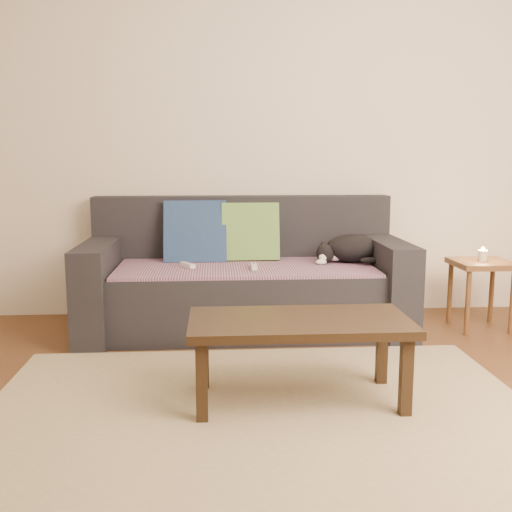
# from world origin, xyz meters

# --- Properties ---
(ground) EXTENTS (4.50, 4.50, 0.00)m
(ground) POSITION_xyz_m (0.00, 0.00, 0.00)
(ground) COLOR brown
(ground) RESTS_ON ground
(back_wall) EXTENTS (4.50, 0.04, 2.60)m
(back_wall) POSITION_xyz_m (0.00, 2.00, 1.30)
(back_wall) COLOR beige
(back_wall) RESTS_ON ground
(sofa) EXTENTS (2.10, 0.94, 0.87)m
(sofa) POSITION_xyz_m (0.00, 1.57, 0.31)
(sofa) COLOR #232328
(sofa) RESTS_ON ground
(throw_blanket) EXTENTS (1.66, 0.74, 0.02)m
(throw_blanket) POSITION_xyz_m (0.00, 1.48, 0.43)
(throw_blanket) COLOR #402C52
(throw_blanket) RESTS_ON sofa
(cushion_navy) EXTENTS (0.43, 0.23, 0.44)m
(cushion_navy) POSITION_xyz_m (-0.33, 1.74, 0.63)
(cushion_navy) COLOR #12244D
(cushion_navy) RESTS_ON throw_blanket
(cushion_green) EXTENTS (0.39, 0.18, 0.41)m
(cushion_green) POSITION_xyz_m (0.05, 1.74, 0.63)
(cushion_green) COLOR #0E5C55
(cushion_green) RESTS_ON throw_blanket
(cat) EXTENTS (0.49, 0.40, 0.19)m
(cat) POSITION_xyz_m (0.71, 1.57, 0.53)
(cat) COLOR black
(cat) RESTS_ON throw_blanket
(wii_remote_a) EXTENTS (0.10, 0.15, 0.03)m
(wii_remote_a) POSITION_xyz_m (-0.37, 1.44, 0.46)
(wii_remote_a) COLOR white
(wii_remote_a) RESTS_ON throw_blanket
(wii_remote_b) EXTENTS (0.04, 0.15, 0.03)m
(wii_remote_b) POSITION_xyz_m (0.05, 1.36, 0.46)
(wii_remote_b) COLOR white
(wii_remote_b) RESTS_ON throw_blanket
(side_table) EXTENTS (0.37, 0.37, 0.46)m
(side_table) POSITION_xyz_m (1.57, 1.43, 0.38)
(side_table) COLOR brown
(side_table) RESTS_ON ground
(candle) EXTENTS (0.06, 0.06, 0.09)m
(candle) POSITION_xyz_m (1.57, 1.43, 0.50)
(candle) COLOR beige
(candle) RESTS_ON side_table
(rug) EXTENTS (2.50, 1.80, 0.01)m
(rug) POSITION_xyz_m (0.00, 0.15, 0.01)
(rug) COLOR tan
(rug) RESTS_ON ground
(coffee_table) EXTENTS (1.02, 0.51, 0.41)m
(coffee_table) POSITION_xyz_m (0.19, 0.28, 0.35)
(coffee_table) COLOR black
(coffee_table) RESTS_ON rug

